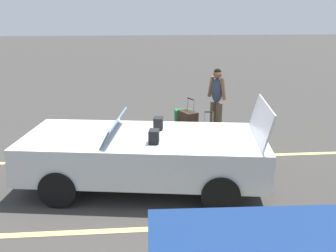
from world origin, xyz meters
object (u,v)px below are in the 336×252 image
Objects in this scene: suitcase_small_carryon at (208,137)px; duffel_bag at (165,147)px; suitcase_large_black at (187,127)px; suitcase_medium_bright at (183,122)px; traveler_person at (217,98)px; convertible_car at (133,154)px.

duffel_bag is at bearing 114.44° from suitcase_small_carryon.
suitcase_large_black is 1.47× the size of duffel_bag.
suitcase_medium_bright is 1.02m from traveler_person.
suitcase_small_carryon is 1.23× the size of duffel_bag.
suitcase_medium_bright is 0.38× the size of traveler_person.
convertible_car is 3.15m from suitcase_medium_bright.
suitcase_large_black reaches higher than suitcase_medium_bright.
traveler_person is (-0.80, 0.15, 0.62)m from suitcase_medium_bright.
suitcase_large_black is at bearing -2.43° from traveler_person.
suitcase_medium_bright is 1.52m from duffel_bag.
duffel_bag is 2.00m from traveler_person.
convertible_car reaches higher than suitcase_medium_bright.
convertible_car is 2.59m from suitcase_large_black.
suitcase_large_black reaches higher than suitcase_small_carryon.
suitcase_large_black is at bearing 179.69° from suitcase_medium_bright.
duffel_bag is 0.43× the size of traveler_person.
convertible_car is at bearing 65.72° from duffel_bag.
suitcase_medium_bright is (-1.22, -2.89, -0.28)m from convertible_car.
traveler_person reaches higher than suitcase_medium_bright.
suitcase_large_black is 1.19× the size of suitcase_small_carryon.
convertible_car is at bearing 35.99° from suitcase_large_black.
convertible_car is 2.47m from suitcase_small_carryon.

